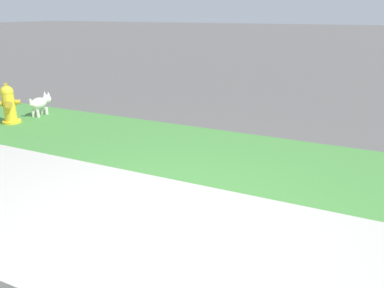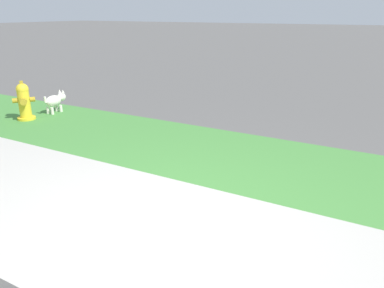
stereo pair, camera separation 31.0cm
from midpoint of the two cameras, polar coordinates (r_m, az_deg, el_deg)
The scene contains 5 objects.
ground_plane at distance 3.55m, azimuth -3.15°, elevation -13.19°, with size 120.00×120.00×0.00m, color #5B5956.
sidewalk_pavement at distance 3.55m, azimuth -3.15°, elevation -13.12°, with size 18.00×2.06×0.01m, color #BCB7AD.
grass_verge at distance 5.24m, azimuth 9.12°, elevation -2.12°, with size 18.00×2.12×0.01m, color #47893D.
fire_hydrant_across_street at distance 7.54m, azimuth -23.15°, elevation 5.98°, with size 0.36×0.36×0.73m.
small_white_dog at distance 7.91m, azimuth -19.07°, elevation 6.29°, with size 0.23×0.54×0.43m.
Camera 2 is at (1.76, -2.44, 1.92)m, focal length 35.00 mm.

